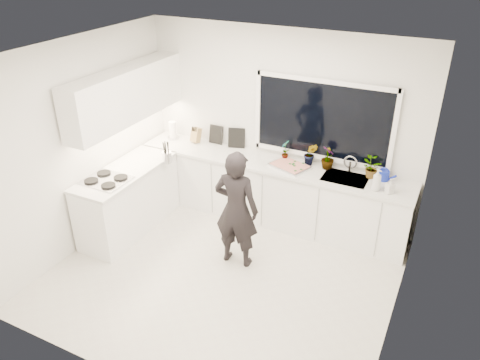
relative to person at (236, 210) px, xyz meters
The scene contains 25 objects.
floor 0.85m from the person, 93.99° to the right, with size 4.00×3.50×0.02m, color beige.
wall_back 1.54m from the person, 90.92° to the left, with size 4.00×0.02×2.70m, color white.
wall_left 2.14m from the person, behind, with size 0.02×3.50×2.70m, color white.
wall_right 2.10m from the person, ahead, with size 0.02×3.50×2.70m, color white.
ceiling 1.97m from the person, 93.99° to the right, with size 4.00×3.50×0.02m, color white.
window 1.70m from the person, 67.54° to the left, with size 1.80×0.02×1.00m, color black.
base_cabinets_back 1.17m from the person, 91.17° to the left, with size 3.92×0.58×0.88m, color white.
base_cabinets_left 1.73m from the person, behind, with size 0.58×1.60×0.88m, color white.
countertop_back 1.12m from the person, 91.18° to the left, with size 3.94×0.62×0.04m, color silver.
countertop_left 1.70m from the person, behind, with size 0.62×1.60×0.04m, color silver.
upper_cabinets 2.14m from the person, 168.44° to the left, with size 0.34×2.10×0.70m, color white.
sink 1.52m from the person, 47.50° to the left, with size 0.58×0.42×0.14m, color silver.
faucet 1.69m from the person, 52.13° to the left, with size 0.03×0.03×0.22m, color silver.
stovetop 1.75m from the person, 169.13° to the right, with size 0.56×0.48×0.03m, color black.
person is the anchor object (origin of this frame).
pizza_tray 1.13m from the person, 76.30° to the left, with size 0.50×0.37×0.03m, color silver.
pizza 1.14m from the person, 76.30° to the left, with size 0.45×0.32×0.01m, color red.
watering_can 1.97m from the person, 40.87° to the left, with size 0.14×0.14×0.13m, color #1224AC.
paper_towel_roll 2.12m from the person, 144.50° to the left, with size 0.11×0.11×0.26m, color white.
knife_block 1.84m from the person, 136.34° to the left, with size 0.13×0.10×0.22m, color olive.
utensil_crock 1.41m from the person, 160.26° to the left, with size 0.13×0.13×0.16m, color silver.
picture_frame_large 1.73m from the person, 127.08° to the left, with size 0.22×0.02×0.28m, color black.
picture_frame_small 1.55m from the person, 116.63° to the left, with size 0.25×0.02×0.30m, color black.
herb_plants 1.54m from the person, 57.80° to the left, with size 1.40×0.27×0.32m.
soap_bottles 1.81m from the person, 32.92° to the left, with size 0.31×0.15×0.28m.
Camera 1 is at (2.22, -3.98, 3.77)m, focal length 35.00 mm.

